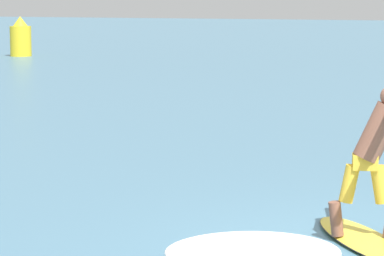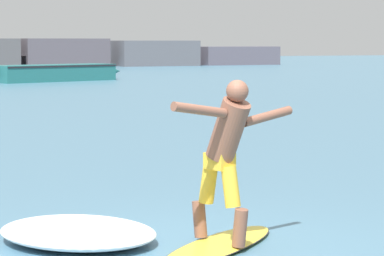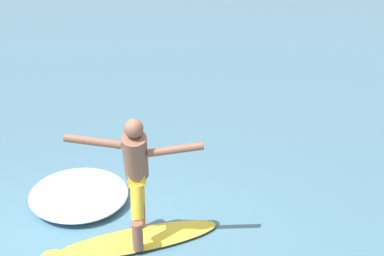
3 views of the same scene
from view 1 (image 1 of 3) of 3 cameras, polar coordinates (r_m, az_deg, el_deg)
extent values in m
ellipsoid|color=yellow|center=(9.85, 10.68, -6.87)|extent=(1.97, 1.69, 0.06)
ellipsoid|color=#2D2D33|center=(9.85, 10.68, -6.87)|extent=(1.98, 1.71, 0.03)
cone|color=black|center=(10.62, 8.86, -6.25)|extent=(0.07, 0.07, 0.14)
cone|color=black|center=(10.44, 8.35, -6.49)|extent=(0.07, 0.07, 0.14)
cone|color=black|center=(10.55, 9.93, -6.37)|extent=(0.07, 0.07, 0.14)
cylinder|color=gold|center=(9.73, 11.70, -3.49)|extent=(0.21, 0.25, 0.42)
cylinder|color=brown|center=(9.78, 9.03, -5.64)|extent=(0.18, 0.20, 0.38)
cylinder|color=gold|center=(9.71, 9.84, -3.46)|extent=(0.21, 0.25, 0.42)
cube|color=gold|center=(9.67, 10.81, -2.09)|extent=(0.27, 0.31, 0.16)
cylinder|color=brown|center=(9.63, 11.57, -0.27)|extent=(0.42, 0.56, 0.66)
cylinder|color=brown|center=(10.07, 11.86, 0.73)|extent=(0.63, 0.28, 0.20)
cylinder|color=yellow|center=(41.53, -10.70, 5.37)|extent=(0.95, 0.95, 1.34)
cone|color=yellow|center=(41.50, -10.73, 6.60)|extent=(0.66, 0.66, 0.44)
ellipsoid|color=white|center=(8.94, 3.84, -7.77)|extent=(2.04, 2.18, 0.22)
camera|label=2|loc=(7.85, 70.58, -1.13)|focal=85.00mm
camera|label=3|loc=(11.86, 40.40, 10.85)|focal=50.00mm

